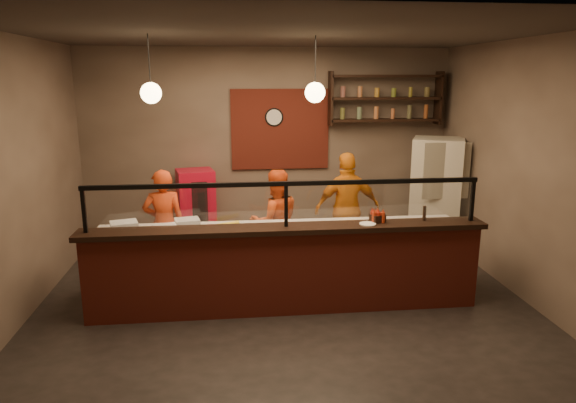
{
  "coord_description": "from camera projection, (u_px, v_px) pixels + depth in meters",
  "views": [
    {
      "loc": [
        -0.6,
        -5.93,
        2.71
      ],
      "look_at": [
        0.09,
        0.3,
        1.21
      ],
      "focal_mm": 32.0,
      "sensor_mm": 36.0,
      "label": 1
    }
  ],
  "objects": [
    {
      "name": "floor",
      "position": [
        284.0,
        301.0,
        6.43
      ],
      "size": [
        6.0,
        6.0,
        0.0
      ],
      "primitive_type": "plane",
      "color": "black",
      "rests_on": "ground"
    },
    {
      "name": "ceiling",
      "position": [
        283.0,
        33.0,
        5.68
      ],
      "size": [
        6.0,
        6.0,
        0.0
      ],
      "primitive_type": "plane",
      "rotation": [
        3.14,
        0.0,
        0.0
      ],
      "color": "#3A322C",
      "rests_on": "wall_back"
    },
    {
      "name": "wall_back",
      "position": [
        268.0,
        148.0,
        8.47
      ],
      "size": [
        6.0,
        0.0,
        6.0
      ],
      "primitive_type": "plane",
      "rotation": [
        1.57,
        0.0,
        0.0
      ],
      "color": "#746355",
      "rests_on": "floor"
    },
    {
      "name": "wall_left",
      "position": [
        17.0,
        181.0,
        5.73
      ],
      "size": [
        0.0,
        5.0,
        5.0
      ],
      "primitive_type": "plane",
      "rotation": [
        1.57,
        0.0,
        1.57
      ],
      "color": "#746355",
      "rests_on": "floor"
    },
    {
      "name": "wall_right",
      "position": [
        523.0,
        170.0,
        6.37
      ],
      "size": [
        0.0,
        5.0,
        5.0
      ],
      "primitive_type": "plane",
      "rotation": [
        1.57,
        0.0,
        -1.57
      ],
      "color": "#746355",
      "rests_on": "floor"
    },
    {
      "name": "wall_front",
      "position": [
        319.0,
        240.0,
        3.63
      ],
      "size": [
        6.0,
        0.0,
        6.0
      ],
      "primitive_type": "plane",
      "rotation": [
        -1.57,
        0.0,
        0.0
      ],
      "color": "#746355",
      "rests_on": "floor"
    },
    {
      "name": "brick_patch",
      "position": [
        280.0,
        129.0,
        8.39
      ],
      "size": [
        1.6,
        0.04,
        1.3
      ],
      "primitive_type": "cube",
      "color": "maroon",
      "rests_on": "wall_back"
    },
    {
      "name": "service_counter",
      "position": [
        286.0,
        272.0,
        6.02
      ],
      "size": [
        4.6,
        0.25,
        1.0
      ],
      "primitive_type": "cube",
      "color": "maroon",
      "rests_on": "floor"
    },
    {
      "name": "counter_ledge",
      "position": [
        286.0,
        229.0,
        5.89
      ],
      "size": [
        4.7,
        0.37,
        0.06
      ],
      "primitive_type": "cube",
      "color": "black",
      "rests_on": "service_counter"
    },
    {
      "name": "worktop_cabinet",
      "position": [
        282.0,
        263.0,
        6.52
      ],
      "size": [
        4.6,
        0.75,
        0.85
      ],
      "primitive_type": "cube",
      "color": "gray",
      "rests_on": "floor"
    },
    {
      "name": "worktop",
      "position": [
        282.0,
        229.0,
        6.41
      ],
      "size": [
        4.6,
        0.75,
        0.05
      ],
      "primitive_type": "cube",
      "color": "white",
      "rests_on": "worktop_cabinet"
    },
    {
      "name": "sneeze_guard",
      "position": [
        286.0,
        200.0,
        5.81
      ],
      "size": [
        4.5,
        0.05,
        0.52
      ],
      "color": "white",
      "rests_on": "counter_ledge"
    },
    {
      "name": "wall_shelving",
      "position": [
        385.0,
        98.0,
        8.31
      ],
      "size": [
        1.84,
        0.28,
        0.85
      ],
      "color": "black",
      "rests_on": "wall_back"
    },
    {
      "name": "wall_clock",
      "position": [
        274.0,
        117.0,
        8.32
      ],
      "size": [
        0.3,
        0.04,
        0.3
      ],
      "primitive_type": "cylinder",
      "rotation": [
        1.57,
        0.0,
        0.0
      ],
      "color": "black",
      "rests_on": "wall_back"
    },
    {
      "name": "pendant_left",
      "position": [
        151.0,
        93.0,
        5.86
      ],
      "size": [
        0.24,
        0.24,
        0.77
      ],
      "color": "black",
      "rests_on": "ceiling"
    },
    {
      "name": "pendant_right",
      "position": [
        315.0,
        92.0,
        6.06
      ],
      "size": [
        0.24,
        0.24,
        0.77
      ],
      "color": "black",
      "rests_on": "ceiling"
    },
    {
      "name": "cook_left",
      "position": [
        164.0,
        224.0,
        7.02
      ],
      "size": [
        0.59,
        0.41,
        1.53
      ],
      "primitive_type": "imported",
      "rotation": [
        0.0,
        0.0,
        3.22
      ],
      "color": "red",
      "rests_on": "floor"
    },
    {
      "name": "cook_mid",
      "position": [
        275.0,
        222.0,
        7.19
      ],
      "size": [
        0.82,
        0.69,
        1.5
      ],
      "primitive_type": "imported",
      "rotation": [
        0.0,
        0.0,
        3.32
      ],
      "color": "#CB4213",
      "rests_on": "floor"
    },
    {
      "name": "cook_right",
      "position": [
        347.0,
        209.0,
        7.58
      ],
      "size": [
        1.01,
        0.48,
        1.67
      ],
      "primitive_type": "imported",
      "rotation": [
        0.0,
        0.0,
        3.22
      ],
      "color": "orange",
      "rests_on": "floor"
    },
    {
      "name": "fridge",
      "position": [
        435.0,
        195.0,
        8.14
      ],
      "size": [
        0.98,
        0.95,
        1.81
      ],
      "primitive_type": "cube",
      "rotation": [
        0.0,
        0.0,
        -0.42
      ],
      "color": "beige",
      "rests_on": "floor"
    },
    {
      "name": "red_cooler",
      "position": [
        196.0,
        210.0,
        8.22
      ],
      "size": [
        0.66,
        0.62,
        1.31
      ],
      "primitive_type": "cube",
      "rotation": [
        0.0,
        0.0,
        0.21
      ],
      "color": "#B00B24",
      "rests_on": "floor"
    },
    {
      "name": "pizza_dough",
      "position": [
        354.0,
        223.0,
        6.56
      ],
      "size": [
        0.61,
        0.61,
        0.01
      ],
      "primitive_type": "cylinder",
      "rotation": [
        0.0,
        0.0,
        -0.2
      ],
      "color": "#F2E3CD",
      "rests_on": "worktop"
    },
    {
      "name": "prep_tub_a",
      "position": [
        124.0,
        228.0,
        6.11
      ],
      "size": [
        0.37,
        0.32,
        0.15
      ],
      "primitive_type": "cube",
      "rotation": [
        0.0,
        0.0,
        0.29
      ],
      "color": "white",
      "rests_on": "worktop"
    },
    {
      "name": "prep_tub_b",
      "position": [
        187.0,
        225.0,
        6.27
      ],
      "size": [
        0.33,
        0.29,
        0.14
      ],
      "primitive_type": "cube",
      "rotation": [
        0.0,
        0.0,
        0.21
      ],
      "color": "silver",
      "rests_on": "worktop"
    },
    {
      "name": "prep_tub_c",
      "position": [
        165.0,
        231.0,
        6.03
      ],
      "size": [
        0.32,
        0.28,
        0.13
      ],
      "primitive_type": "cube",
      "rotation": [
        0.0,
        0.0,
        0.28
      ],
      "color": "white",
      "rests_on": "worktop"
    },
    {
      "name": "rolling_pin",
      "position": [
        227.0,
        225.0,
        6.43
      ],
      "size": [
        0.32,
        0.19,
        0.06
      ],
      "primitive_type": "cylinder",
      "rotation": [
        0.0,
        1.57,
        0.44
      ],
      "color": "yellow",
      "rests_on": "worktop"
    },
    {
      "name": "condiment_caddy",
      "position": [
        378.0,
        218.0,
        6.06
      ],
      "size": [
        0.2,
        0.18,
        0.09
      ],
      "primitive_type": "cube",
      "rotation": [
        0.0,
        0.0,
        0.38
      ],
      "color": "black",
      "rests_on": "counter_ledge"
    },
    {
      "name": "pepper_mill",
      "position": [
        424.0,
        213.0,
        6.11
      ],
      "size": [
        0.04,
        0.04,
        0.18
      ],
      "primitive_type": "cylinder",
      "rotation": [
        0.0,
        0.0,
        0.03
      ],
      "color": "black",
      "rests_on": "counter_ledge"
    },
    {
      "name": "small_plate",
      "position": [
        368.0,
        224.0,
        5.96
      ],
      "size": [
        0.25,
        0.25,
        0.01
      ],
      "primitive_type": "cylinder",
      "rotation": [
        0.0,
        0.0,
        0.41
      ],
      "color": "silver",
      "rests_on": "counter_ledge"
    }
  ]
}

